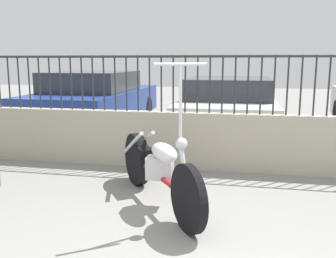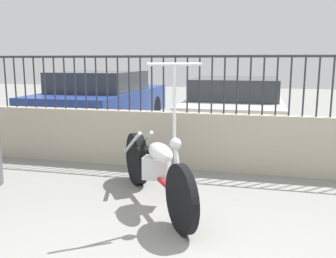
% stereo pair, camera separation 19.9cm
% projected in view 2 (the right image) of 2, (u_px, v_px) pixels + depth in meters
% --- Properties ---
extents(low_wall, '(10.42, 0.18, 0.82)m').
position_uv_depth(low_wall, '(229.00, 143.00, 5.28)').
color(low_wall, '#B2A893').
rests_on(low_wall, ground_plane).
extents(fence_railing, '(10.42, 0.04, 0.81)m').
position_uv_depth(fence_railing, '(231.00, 76.00, 5.11)').
color(fence_railing, '#2D2D33').
rests_on(fence_railing, low_wall).
extents(motorcycle_red, '(1.31, 1.85, 1.54)m').
position_uv_depth(motorcycle_red, '(152.00, 166.00, 4.15)').
color(motorcycle_red, black).
rests_on(motorcycle_red, ground_plane).
extents(car_blue, '(1.84, 4.34, 1.31)m').
position_uv_depth(car_blue, '(103.00, 99.00, 8.64)').
color(car_blue, black).
rests_on(car_blue, ground_plane).
extents(car_white, '(1.84, 4.39, 1.20)m').
position_uv_depth(car_white, '(236.00, 105.00, 7.95)').
color(car_white, black).
rests_on(car_white, ground_plane).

